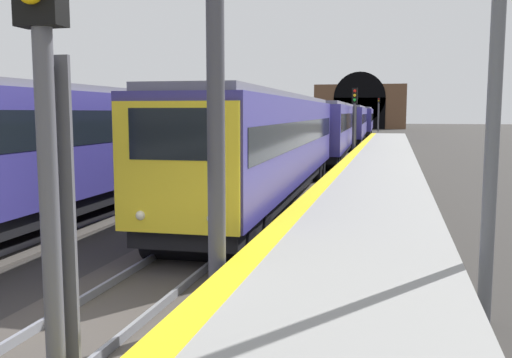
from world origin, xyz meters
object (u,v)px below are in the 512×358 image
at_px(train_adjacent_platform, 230,129).
at_px(railway_signal_near, 50,181).
at_px(railway_signal_mid, 354,117).
at_px(train_main_approaching, 343,124).
at_px(railway_signal_far, 378,112).
at_px(catenary_mast_near, 494,65).

xyz_separation_m(train_adjacent_platform, railway_signal_near, (-28.21, -6.81, 0.47)).
relative_size(train_adjacent_platform, railway_signal_mid, 11.49).
bearing_deg(train_adjacent_platform, railway_signal_mid, -45.62).
xyz_separation_m(train_main_approaching, railway_signal_far, (45.21, -1.77, 1.03)).
xyz_separation_m(train_adjacent_platform, catenary_mast_near, (-22.78, -10.99, 1.75)).
distance_m(train_main_approaching, railway_signal_near, 46.59).
bearing_deg(railway_signal_mid, catenary_mast_near, 8.00).
height_order(train_adjacent_platform, railway_signal_far, railway_signal_far).
xyz_separation_m(railway_signal_near, railway_signal_far, (91.76, 0.00, 0.47)).
relative_size(train_main_approaching, train_adjacent_platform, 1.39).
height_order(train_adjacent_platform, railway_signal_mid, railway_signal_mid).
bearing_deg(railway_signal_near, train_adjacent_platform, -166.43).
distance_m(train_main_approaching, railway_signal_mid, 11.55).
xyz_separation_m(railway_signal_far, catenary_mast_near, (-86.33, -4.18, 0.80)).
height_order(railway_signal_near, railway_signal_far, railway_signal_far).
distance_m(train_main_approaching, railway_signal_far, 45.26).
bearing_deg(train_adjacent_platform, railway_signal_far, -7.31).
distance_m(train_adjacent_platform, railway_signal_far, 63.92).
relative_size(railway_signal_near, railway_signal_mid, 0.96).
xyz_separation_m(train_adjacent_platform, railway_signal_far, (63.55, -6.81, 0.95)).
bearing_deg(train_main_approaching, catenary_mast_near, 6.74).
relative_size(train_main_approaching, railway_signal_near, 16.63).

